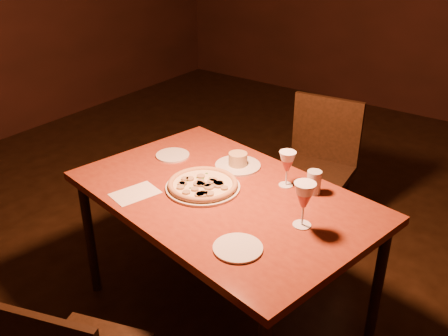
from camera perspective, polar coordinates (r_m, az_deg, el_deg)
The scene contains 12 objects.
floor at distance 2.80m, azimuth 0.09°, elevation -15.38°, with size 7.00×7.00×0.00m, color black.
dining_table at distance 2.34m, azimuth -0.11°, elevation -4.26°, with size 1.52×1.13×0.74m.
chair_far at distance 3.14m, azimuth 10.55°, elevation 0.47°, with size 0.48×0.48×0.90m.
pizza_plate at distance 2.33m, azimuth -2.43°, elevation -1.91°, with size 0.35×0.35×0.04m.
ramekin_saucer at distance 2.53m, azimuth 1.60°, elevation 0.66°, with size 0.23×0.23×0.07m.
wine_glass_far at distance 2.34m, azimuth 7.19°, elevation -0.10°, with size 0.08×0.08×0.18m, color #B04A49, non-canonical shape.
wine_glass_right at distance 2.05m, azimuth 9.08°, elevation -4.17°, with size 0.09×0.09×0.20m, color #B04A49, non-canonical shape.
water_tumbler at distance 2.31m, azimuth 10.23°, elevation -1.61°, with size 0.07×0.07×0.11m, color #ADB9BD.
side_plate_left at distance 2.66m, azimuth -5.89°, elevation 1.47°, with size 0.18×0.18×0.01m, color silver.
side_plate_near at distance 1.94m, azimuth 1.59°, elevation -9.13°, with size 0.19×0.19×0.01m, color silver.
menu_card at distance 2.33m, azimuth -10.12°, elevation -2.88°, with size 0.14×0.21×0.00m, color silver.
pendant_light at distance 2.02m, azimuth -0.13°, elevation 18.62°, with size 0.12×0.12×0.12m, color #FF7E47.
Camera 1 is at (1.22, -1.67, 1.89)m, focal length 40.00 mm.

